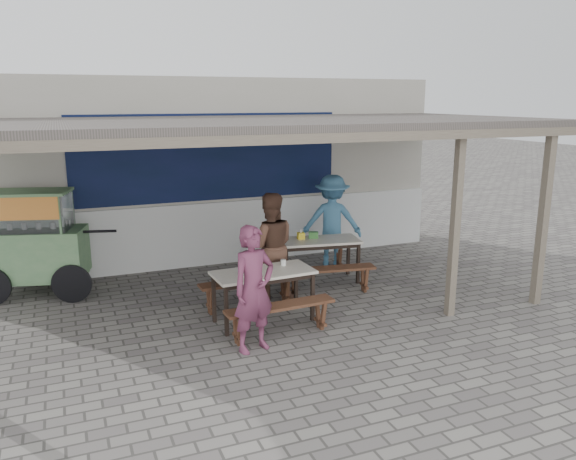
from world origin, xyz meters
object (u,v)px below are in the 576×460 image
(bench_left_street, at_px, (280,313))
(tissue_box, at_px, (301,236))
(vendor_cart, at_px, (34,240))
(patron_right_table, at_px, (332,221))
(condiment_jar, at_px, (283,262))
(bench_right_street, at_px, (330,274))
(patron_street_side, at_px, (254,289))
(patron_wall_side, at_px, (270,246))
(bench_left_wall, at_px, (249,286))
(table_left, at_px, (263,276))
(table_right, at_px, (319,244))
(donation_box, at_px, (313,235))
(bench_right_wall, at_px, (308,252))
(condiment_bowl, at_px, (246,273))

(bench_left_street, xyz_separation_m, tissue_box, (1.20, 2.08, 0.47))
(vendor_cart, height_order, patron_right_table, patron_right_table)
(vendor_cart, xyz_separation_m, condiment_jar, (3.36, -2.24, -0.14))
(bench_right_street, height_order, condiment_jar, condiment_jar)
(patron_street_side, relative_size, patron_wall_side, 0.95)
(bench_right_street, relative_size, patron_wall_side, 0.88)
(bench_left_wall, distance_m, tissue_box, 1.62)
(table_left, xyz_separation_m, condiment_jar, (0.36, 0.15, 0.12))
(table_left, relative_size, bench_left_wall, 0.95)
(tissue_box, relative_size, condiment_jar, 1.31)
(bench_left_street, xyz_separation_m, patron_wall_side, (0.39, 1.44, 0.51))
(table_right, height_order, donation_box, donation_box)
(donation_box, bearing_deg, bench_right_wall, 74.15)
(patron_wall_side, xyz_separation_m, condiment_bowl, (-0.69, -0.91, -0.08))
(table_left, xyz_separation_m, patron_street_side, (-0.42, -0.83, 0.14))
(patron_wall_side, bearing_deg, table_left, 77.41)
(bench_right_street, distance_m, condiment_bowl, 1.86)
(table_left, bearing_deg, bench_left_wall, 90.00)
(bench_left_street, relative_size, bench_right_wall, 1.01)
(table_left, bearing_deg, patron_right_table, 42.12)
(patron_street_side, height_order, condiment_bowl, patron_street_side)
(bench_right_street, xyz_separation_m, patron_right_table, (0.77, 1.49, 0.53))
(patron_wall_side, bearing_deg, bench_right_street, -177.94)
(bench_right_wall, height_order, condiment_bowl, condiment_bowl)
(table_left, relative_size, bench_right_street, 0.96)
(table_left, xyz_separation_m, tissue_box, (1.23, 1.50, 0.14))
(table_left, height_order, tissue_box, tissue_box)
(patron_wall_side, xyz_separation_m, tissue_box, (0.81, 0.64, -0.05))
(patron_street_side, height_order, patron_wall_side, patron_wall_side)
(table_right, xyz_separation_m, bench_right_wall, (0.11, 0.68, -0.33))
(vendor_cart, bearing_deg, bench_left_wall, -15.72)
(bench_left_street, xyz_separation_m, vendor_cart, (-3.03, 2.97, 0.59))
(bench_left_street, distance_m, vendor_cart, 4.29)
(table_left, height_order, bench_right_wall, table_left)
(bench_left_wall, height_order, patron_right_table, patron_right_table)
(table_right, height_order, patron_wall_side, patron_wall_side)
(bench_right_wall, xyz_separation_m, donation_box, (-0.16, -0.55, 0.47))
(patron_right_table, bearing_deg, table_left, 70.78)
(bench_left_wall, bearing_deg, bench_right_street, 0.32)
(bench_right_wall, relative_size, tissue_box, 13.20)
(tissue_box, bearing_deg, vendor_cart, 168.07)
(bench_right_street, distance_m, tissue_box, 0.97)
(bench_left_street, xyz_separation_m, patron_street_side, (-0.45, -0.25, 0.47))
(bench_right_wall, bearing_deg, table_right, -90.00)
(table_left, height_order, bench_right_street, table_left)
(table_left, xyz_separation_m, bench_left_wall, (-0.03, 0.58, -0.33))
(bench_right_wall, bearing_deg, patron_street_side, -115.86)
(patron_street_side, bearing_deg, bench_left_street, 12.67)
(table_left, xyz_separation_m, bench_right_street, (1.38, 0.67, -0.33))
(bench_left_street, distance_m, patron_street_side, 0.70)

